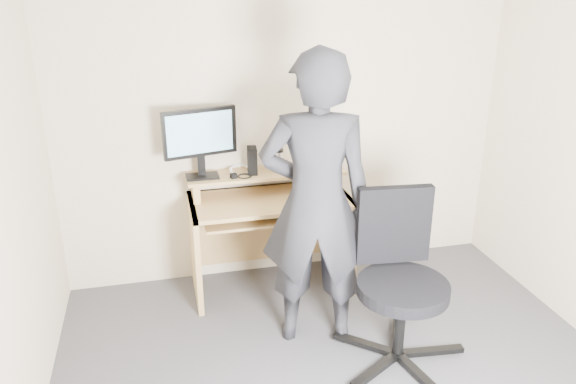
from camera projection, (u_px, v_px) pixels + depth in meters
name	position (u px, v px, depth m)	size (l,w,h in m)	color
back_wall	(287.00, 122.00, 4.33)	(3.50, 0.02, 2.50)	beige
desk	(268.00, 219.00, 4.34)	(1.20, 0.60, 0.91)	tan
monitor	(200.00, 137.00, 4.04)	(0.54, 0.17, 0.52)	black
external_drive	(252.00, 160.00, 4.21)	(0.07, 0.13, 0.20)	black
travel_mug	(279.00, 162.00, 4.24)	(0.07, 0.07, 0.16)	silver
smartphone	(293.00, 171.00, 4.29)	(0.07, 0.13, 0.01)	black
charger	(234.00, 176.00, 4.14)	(0.04, 0.04, 0.04)	black
headphones	(240.00, 170.00, 4.29)	(0.16, 0.16, 0.02)	silver
keyboard	(280.00, 213.00, 4.16)	(0.46, 0.18, 0.03)	black
mouse	(303.00, 198.00, 4.15)	(0.10, 0.06, 0.04)	black
office_chair	(399.00, 274.00, 3.48)	(0.83, 0.85, 1.07)	black
person	(316.00, 203.00, 3.52)	(0.71, 0.47, 1.95)	black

